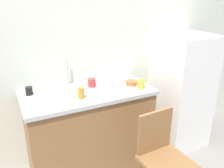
% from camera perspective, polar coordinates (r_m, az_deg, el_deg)
% --- Properties ---
extents(back_wall, '(4.80, 0.10, 2.66)m').
position_cam_1_polar(back_wall, '(2.66, -6.47, 9.53)').
color(back_wall, silver).
rests_on(back_wall, ground_plane).
extents(cabinet_base, '(1.28, 0.60, 0.89)m').
position_cam_1_polar(cabinet_base, '(2.65, -5.44, -11.31)').
color(cabinet_base, olive).
rests_on(cabinet_base, ground_plane).
extents(countertop, '(1.32, 0.64, 0.04)m').
position_cam_1_polar(countertop, '(2.43, -5.82, -2.09)').
color(countertop, '#B7B7BC').
rests_on(countertop, cabinet_base).
extents(faucet, '(0.02, 0.02, 0.27)m').
position_cam_1_polar(faucet, '(2.57, -10.68, 2.62)').
color(faucet, '#B7B7BC').
rests_on(faucet, countertop).
extents(refrigerator, '(0.57, 0.63, 1.41)m').
position_cam_1_polar(refrigerator, '(3.10, 16.11, -1.56)').
color(refrigerator, white).
rests_on(refrigerator, ground_plane).
extents(chair, '(0.42, 0.42, 0.89)m').
position_cam_1_polar(chair, '(2.26, 11.95, -16.55)').
color(chair, olive).
rests_on(chair, ground_plane).
extents(dish_tray, '(0.28, 0.20, 0.05)m').
position_cam_1_polar(dish_tray, '(2.40, -13.93, -1.79)').
color(dish_tray, white).
rests_on(dish_tray, countertop).
extents(terracotta_bowl, '(0.13, 0.13, 0.04)m').
position_cam_1_polar(terracotta_bowl, '(2.58, 4.70, 0.33)').
color(terracotta_bowl, '#B25B33').
rests_on(terracotta_bowl, countertop).
extents(cup_yellow, '(0.08, 0.08, 0.09)m').
position_cam_1_polar(cup_yellow, '(2.49, 6.87, 0.03)').
color(cup_yellow, yellow).
rests_on(cup_yellow, countertop).
extents(cup_black, '(0.07, 0.07, 0.08)m').
position_cam_1_polar(cup_black, '(2.45, -19.25, -1.55)').
color(cup_black, black).
rests_on(cup_black, countertop).
extents(cup_red, '(0.08, 0.08, 0.09)m').
position_cam_1_polar(cup_red, '(2.52, -4.88, 0.33)').
color(cup_red, red).
rests_on(cup_red, countertop).
extents(cup_orange, '(0.06, 0.06, 0.11)m').
position_cam_1_polar(cup_orange, '(2.25, -7.42, -2.16)').
color(cup_orange, orange).
rests_on(cup_orange, countertop).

